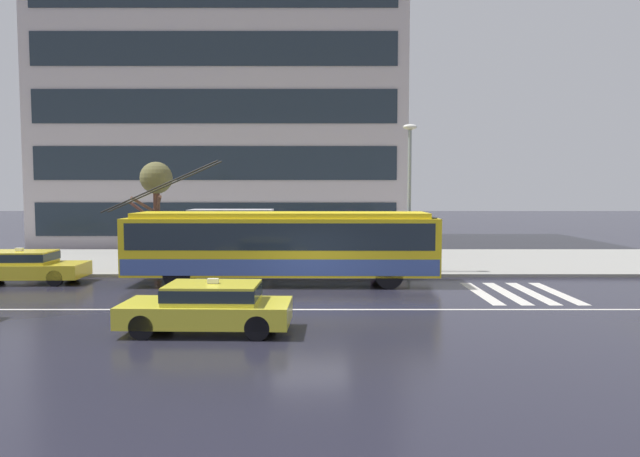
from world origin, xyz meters
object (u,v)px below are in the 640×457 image
at_px(taxi_oncoming_near, 210,305).
at_px(street_tree_bare, 157,183).
at_px(trolleybus, 284,244).
at_px(bus_shelter, 233,224).
at_px(pedestrian_walking_past, 196,231).
at_px(pedestrian_waiting_by_pole, 219,233).
at_px(pedestrian_approaching_curb, 187,232).
at_px(taxi_queued_behind_bus, 24,265).
at_px(street_lamp, 411,184).
at_px(pedestrian_at_shelter, 374,234).

height_order(taxi_oncoming_near, street_tree_bare, street_tree_bare).
height_order(trolleybus, bus_shelter, trolleybus).
relative_size(pedestrian_walking_past, pedestrian_waiting_by_pole, 1.02).
bearing_deg(pedestrian_waiting_by_pole, bus_shelter, -48.76).
bearing_deg(street_tree_bare, pedestrian_waiting_by_pole, 17.72).
bearing_deg(pedestrian_walking_past, trolleybus, -45.15).
bearing_deg(pedestrian_waiting_by_pole, pedestrian_approaching_curb, -127.73).
relative_size(trolleybus, taxi_queued_behind_bus, 2.77).
xyz_separation_m(taxi_queued_behind_bus, pedestrian_approaching_curb, (5.77, 2.90, 1.10)).
bearing_deg(street_lamp, street_tree_bare, 173.78).
relative_size(taxi_oncoming_near, bus_shelter, 1.18).
bearing_deg(trolleybus, pedestrian_waiting_by_pole, 126.10).
height_order(pedestrian_waiting_by_pole, street_lamp, street_lamp).
relative_size(trolleybus, pedestrian_at_shelter, 6.44).
xyz_separation_m(trolleybus, pedestrian_approaching_curb, (-4.46, 3.10, 0.26)).
height_order(trolleybus, taxi_oncoming_near, trolleybus).
distance_m(trolleybus, bus_shelter, 4.44).
distance_m(taxi_oncoming_near, pedestrian_at_shelter, 11.78).
distance_m(taxi_oncoming_near, street_tree_bare, 12.58).
distance_m(trolleybus, taxi_queued_behind_bus, 10.27).
height_order(taxi_queued_behind_bus, street_tree_bare, street_tree_bare).
bearing_deg(taxi_queued_behind_bus, pedestrian_at_shelter, 11.25).
bearing_deg(trolleybus, street_lamp, 25.26).
relative_size(taxi_queued_behind_bus, street_tree_bare, 0.97).
distance_m(pedestrian_at_shelter, pedestrian_approaching_curb, 8.25).
distance_m(trolleybus, street_lamp, 6.32).
relative_size(pedestrian_at_shelter, pedestrian_approaching_curb, 0.98).
bearing_deg(taxi_queued_behind_bus, pedestrian_walking_past, 35.88).
bearing_deg(street_tree_bare, pedestrian_approaching_curb, -23.26).
distance_m(taxi_queued_behind_bus, bus_shelter, 8.57).
xyz_separation_m(bus_shelter, pedestrian_approaching_curb, (-1.96, -0.53, -0.29)).
bearing_deg(bus_shelter, trolleybus, -55.35).
bearing_deg(street_lamp, trolleybus, -154.74).
bearing_deg(pedestrian_approaching_curb, bus_shelter, 15.12).
bearing_deg(taxi_queued_behind_bus, bus_shelter, 23.92).
xyz_separation_m(taxi_oncoming_near, pedestrian_walking_past, (-3.00, 11.96, 1.06)).
bearing_deg(pedestrian_approaching_curb, pedestrian_at_shelter, -0.76).
bearing_deg(taxi_oncoming_near, trolleybus, 79.53).
distance_m(pedestrian_walking_past, pedestrian_waiting_by_pole, 1.08).
height_order(taxi_oncoming_near, pedestrian_approaching_curb, pedestrian_approaching_curb).
xyz_separation_m(bus_shelter, pedestrian_at_shelter, (6.29, -0.64, -0.38)).
height_order(pedestrian_walking_past, street_lamp, street_lamp).
relative_size(pedestrian_approaching_curb, street_lamp, 0.32).
relative_size(bus_shelter, street_lamp, 0.58).
bearing_deg(trolleybus, pedestrian_walking_past, 134.85).
bearing_deg(street_lamp, pedestrian_approaching_curb, 176.53).
bearing_deg(bus_shelter, street_lamp, -8.16).
relative_size(taxi_oncoming_near, pedestrian_at_shelter, 2.17).
xyz_separation_m(pedestrian_walking_past, street_tree_bare, (-1.54, -0.69, 2.21)).
bearing_deg(pedestrian_waiting_by_pole, trolleybus, -53.90).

